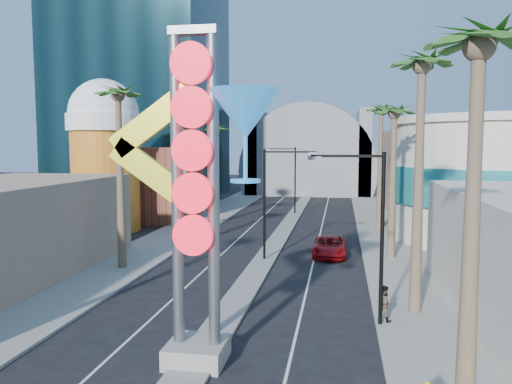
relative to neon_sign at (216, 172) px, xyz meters
The scene contains 22 objects.
sidewalk_west 34.43m from the neon_sign, 107.85° to the left, with size 5.00×100.00×0.15m, color gray.
sidewalk_east 33.97m from the neon_sign, 74.84° to the left, with size 5.00×100.00×0.15m, color gray.
median 35.79m from the neon_sign, 91.33° to the left, with size 1.60×84.00×0.15m, color gray.
hotel_tower 56.91m from the neon_sign, 114.95° to the left, with size 20.00×20.00×50.00m, color black.
brick_filler_west 39.01m from the neon_sign, 115.64° to the left, with size 10.00×10.00×8.00m, color brown.
filler_east 47.58m from the neon_sign, 71.37° to the left, with size 10.00×20.00×10.00m, color #9C7B64.
beer_mug 32.39m from the neon_sign, 123.38° to the left, with size 7.00×7.00×14.50m.
turquoise_building 32.10m from the neon_sign, 57.56° to the left, with size 16.60×16.60×10.60m.
canopy 69.11m from the neon_sign, 90.68° to the left, with size 22.00×16.00×22.00m.
neon_sign is the anchor object (origin of this frame).
streetlight_0 17.21m from the neon_sign, 90.90° to the left, with size 3.79×0.25×8.00m.
streetlight_1 41.13m from the neon_sign, 91.90° to the left, with size 3.79×0.25×8.00m.
streetlight_2 8.15m from the neon_sign, 40.46° to the left, with size 3.45×0.25×8.00m.
palm_1 16.70m from the neon_sign, 126.98° to the left, with size 2.40×2.40×12.70m.
palm_2 28.85m from the neon_sign, 109.95° to the left, with size 2.40×2.40×11.20m.
palm_3 40.31m from the neon_sign, 104.11° to the left, with size 2.40×2.40×11.20m.
palm_4 9.23m from the neon_sign, 19.89° to the right, with size 2.40×2.40×12.20m.
palm_5 11.50m from the neon_sign, 40.70° to the left, with size 2.40×2.40×13.20m.
palm_6 20.89m from the neon_sign, 66.74° to the left, with size 2.40×2.40×11.70m.
palm_7 32.29m from the neon_sign, 75.23° to the left, with size 2.40×2.40×12.70m.
red_pickup 20.75m from the neon_sign, 78.93° to the left, with size 2.40×5.21×1.45m, color #A20C11.
pedestrian_b 10.63m from the neon_sign, 39.90° to the left, with size 0.81×0.63×1.67m, color gray.
Camera 1 is at (5.32, -14.76, 8.32)m, focal length 35.00 mm.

